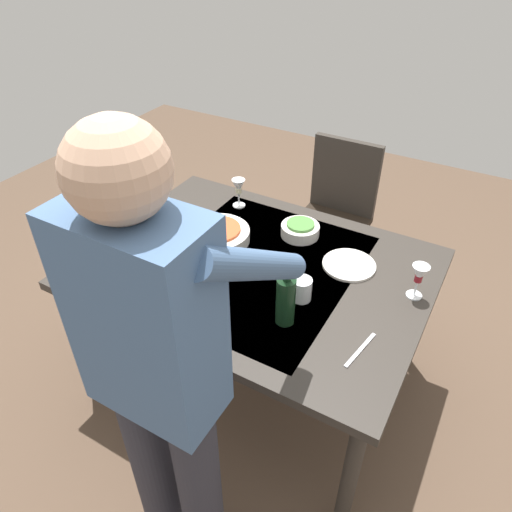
{
  "coord_description": "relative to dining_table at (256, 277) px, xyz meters",
  "views": [
    {
      "loc": [
        -0.81,
        1.42,
        2.0
      ],
      "look_at": [
        0.0,
        0.0,
        0.77
      ],
      "focal_mm": 33.5,
      "sensor_mm": 36.0,
      "label": 1
    }
  ],
  "objects": [
    {
      "name": "ground_plane",
      "position": [
        0.0,
        0.0,
        -0.66
      ],
      "size": [
        6.0,
        6.0,
        0.0
      ],
      "primitive_type": "plane",
      "color": "brown"
    },
    {
      "name": "dining_table",
      "position": [
        0.0,
        0.0,
        0.0
      ],
      "size": [
        1.46,
        1.09,
        0.72
      ],
      "color": "#332D28",
      "rests_on": "ground_plane"
    },
    {
      "name": "chair_near",
      "position": [
        -0.02,
        -0.93,
        -0.13
      ],
      "size": [
        0.4,
        0.4,
        0.91
      ],
      "color": "black",
      "rests_on": "ground_plane"
    },
    {
      "name": "person_server",
      "position": [
        -0.16,
        0.81,
        0.31
      ],
      "size": [
        0.42,
        0.61,
        1.69
      ],
      "color": "#2D2D38",
      "rests_on": "ground_plane"
    },
    {
      "name": "wine_bottle",
      "position": [
        -0.26,
        0.24,
        0.18
      ],
      "size": [
        0.07,
        0.07,
        0.3
      ],
      "color": "black",
      "rests_on": "dining_table"
    },
    {
      "name": "wine_glass_left",
      "position": [
        0.32,
        -0.39,
        0.17
      ],
      "size": [
        0.07,
        0.07,
        0.15
      ],
      "color": "white",
      "rests_on": "dining_table"
    },
    {
      "name": "wine_glass_right",
      "position": [
        -0.65,
        -0.14,
        0.17
      ],
      "size": [
        0.07,
        0.07,
        0.15
      ],
      "color": "white",
      "rests_on": "dining_table"
    },
    {
      "name": "water_cup_near_left",
      "position": [
        -0.26,
        0.1,
        0.11
      ],
      "size": [
        0.08,
        0.08,
        0.09
      ],
      "primitive_type": "cylinder",
      "color": "silver",
      "rests_on": "dining_table"
    },
    {
      "name": "water_cup_near_right",
      "position": [
        0.35,
        0.3,
        0.11
      ],
      "size": [
        0.07,
        0.07,
        0.09
      ],
      "primitive_type": "cylinder",
      "color": "silver",
      "rests_on": "dining_table"
    },
    {
      "name": "serving_bowl_pasta",
      "position": [
        0.25,
        -0.08,
        0.1
      ],
      "size": [
        0.3,
        0.3,
        0.07
      ],
      "color": "white",
      "rests_on": "dining_table"
    },
    {
      "name": "side_bowl_salad",
      "position": [
        -0.07,
        -0.3,
        0.1
      ],
      "size": [
        0.18,
        0.18,
        0.07
      ],
      "color": "white",
      "rests_on": "dining_table"
    },
    {
      "name": "dinner_plate_near",
      "position": [
        0.1,
        0.31,
        0.07
      ],
      "size": [
        0.23,
        0.23,
        0.01
      ],
      "primitive_type": "cylinder",
      "color": "white",
      "rests_on": "dining_table"
    },
    {
      "name": "dinner_plate_far",
      "position": [
        -0.35,
        -0.19,
        0.07
      ],
      "size": [
        0.23,
        0.23,
        0.01
      ],
      "primitive_type": "cylinder",
      "color": "white",
      "rests_on": "dining_table"
    },
    {
      "name": "table_knife",
      "position": [
        -0.56,
        0.24,
        0.07
      ],
      "size": [
        0.05,
        0.2,
        0.0
      ],
      "primitive_type": "cube",
      "rotation": [
        0.0,
        0.0,
        -0.18
      ],
      "color": "silver",
      "rests_on": "dining_table"
    },
    {
      "name": "table_fork",
      "position": [
        0.47,
        0.14,
        0.07
      ],
      "size": [
        0.04,
        0.18,
        0.0
      ],
      "primitive_type": "cube",
      "rotation": [
        0.0,
        0.0,
        0.17
      ],
      "color": "silver",
      "rests_on": "dining_table"
    }
  ]
}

